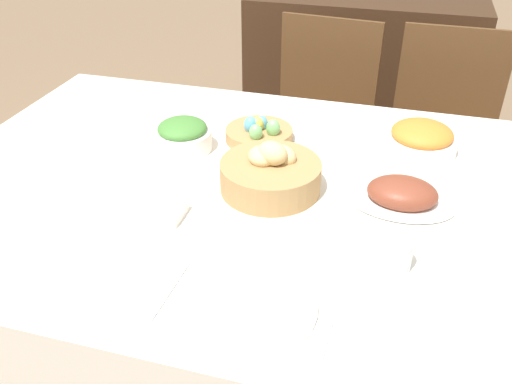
# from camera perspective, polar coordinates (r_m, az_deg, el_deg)

# --- Properties ---
(ground_plane) EXTENTS (12.00, 12.00, 0.00)m
(ground_plane) POSITION_cam_1_polar(r_m,az_deg,el_deg) (1.92, 0.46, -19.32)
(ground_plane) COLOR #7F664C
(dining_table) EXTENTS (1.77, 1.18, 0.78)m
(dining_table) POSITION_cam_1_polar(r_m,az_deg,el_deg) (1.63, 0.52, -10.97)
(dining_table) COLOR white
(dining_table) RESTS_ON ground
(chair_far_center) EXTENTS (0.46, 0.46, 0.93)m
(chair_far_center) POSITION_cam_1_polar(r_m,az_deg,el_deg) (2.34, 6.47, 6.78)
(chair_far_center) COLOR brown
(chair_far_center) RESTS_ON ground
(chair_far_right) EXTENTS (0.43, 0.43, 0.93)m
(chair_far_right) POSITION_cam_1_polar(r_m,az_deg,el_deg) (2.33, 18.88, 4.98)
(chair_far_right) COLOR brown
(chair_far_right) RESTS_ON ground
(sideboard) EXTENTS (1.18, 0.44, 0.87)m
(sideboard) POSITION_cam_1_polar(r_m,az_deg,el_deg) (3.02, 10.74, 11.37)
(sideboard) COLOR #3D2616
(sideboard) RESTS_ON ground
(bread_basket) EXTENTS (0.25, 0.25, 0.13)m
(bread_basket) POSITION_cam_1_polar(r_m,az_deg,el_deg) (1.36, 1.54, 2.05)
(bread_basket) COLOR #AD8451
(bread_basket) RESTS_ON dining_table
(egg_basket) EXTENTS (0.20, 0.20, 0.08)m
(egg_basket) POSITION_cam_1_polar(r_m,az_deg,el_deg) (1.61, 0.34, 6.24)
(egg_basket) COLOR #AD8451
(egg_basket) RESTS_ON dining_table
(ham_platter) EXTENTS (0.26, 0.18, 0.07)m
(ham_platter) POSITION_cam_1_polar(r_m,az_deg,el_deg) (1.37, 15.12, -0.28)
(ham_platter) COLOR white
(ham_platter) RESTS_ON dining_table
(green_salad_bowl) EXTENTS (0.16, 0.16, 0.09)m
(green_salad_bowl) POSITION_cam_1_polar(r_m,az_deg,el_deg) (1.57, -7.71, 5.93)
(green_salad_bowl) COLOR white
(green_salad_bowl) RESTS_ON dining_table
(carrot_bowl) EXTENTS (0.20, 0.20, 0.09)m
(carrot_bowl) POSITION_cam_1_polar(r_m,az_deg,el_deg) (1.61, 17.00, 5.37)
(carrot_bowl) COLOR white
(carrot_bowl) RESTS_ON dining_table
(dinner_plate) EXTENTS (0.27, 0.27, 0.01)m
(dinner_plate) POSITION_cam_1_polar(r_m,az_deg,el_deg) (1.05, -0.94, -11.80)
(dinner_plate) COLOR white
(dinner_plate) RESTS_ON dining_table
(fork) EXTENTS (0.02, 0.17, 0.00)m
(fork) POSITION_cam_1_polar(r_m,az_deg,el_deg) (1.10, -9.08, -10.17)
(fork) COLOR silver
(fork) RESTS_ON dining_table
(knife) EXTENTS (0.02, 0.17, 0.00)m
(knife) POSITION_cam_1_polar(r_m,az_deg,el_deg) (1.03, 7.84, -13.48)
(knife) COLOR silver
(knife) RESTS_ON dining_table
(spoon) EXTENTS (0.02, 0.17, 0.00)m
(spoon) POSITION_cam_1_polar(r_m,az_deg,el_deg) (1.03, 9.53, -13.74)
(spoon) COLOR silver
(spoon) RESTS_ON dining_table
(drinking_cup) EXTENTS (0.07, 0.07, 0.08)m
(drinking_cup) POSITION_cam_1_polar(r_m,az_deg,el_deg) (1.15, 14.52, -6.25)
(drinking_cup) COLOR silver
(drinking_cup) RESTS_ON dining_table
(butter_dish) EXTENTS (0.13, 0.08, 0.03)m
(butter_dish) POSITION_cam_1_polar(r_m,az_deg,el_deg) (1.30, -10.51, -1.80)
(butter_dish) COLOR white
(butter_dish) RESTS_ON dining_table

